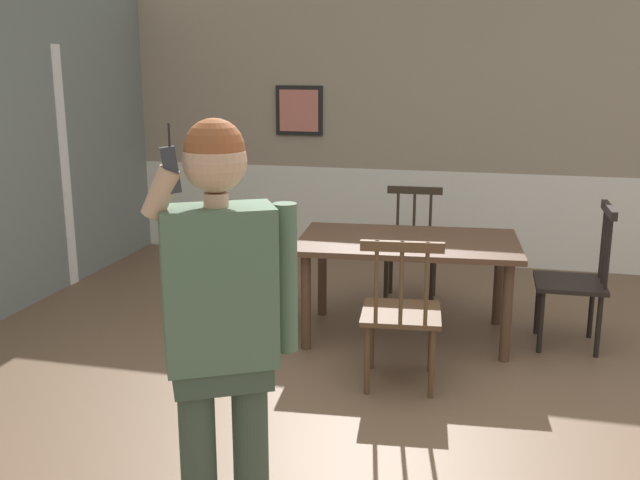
% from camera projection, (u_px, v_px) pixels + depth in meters
% --- Properties ---
extents(ground_plane, '(7.56, 7.56, 0.00)m').
position_uv_depth(ground_plane, '(386.00, 416.00, 4.14)').
color(ground_plane, brown).
extents(room_back_partition, '(6.42, 0.17, 2.70)m').
position_uv_depth(room_back_partition, '(444.00, 132.00, 7.08)').
color(room_back_partition, gray).
rests_on(room_back_partition, ground_plane).
extents(dining_table, '(1.62, 1.05, 0.73)m').
position_uv_depth(dining_table, '(408.00, 252.00, 5.21)').
color(dining_table, '#4C3323').
rests_on(dining_table, ground_plane).
extents(chair_near_window, '(0.52, 0.52, 0.94)m').
position_uv_depth(chair_near_window, '(250.00, 269.00, 5.43)').
color(chair_near_window, '#2D2319').
rests_on(chair_near_window, ground_plane).
extents(chair_by_doorway, '(0.48, 0.48, 1.02)m').
position_uv_depth(chair_by_doorway, '(576.00, 279.00, 5.07)').
color(chair_by_doorway, black).
rests_on(chair_by_doorway, ground_plane).
extents(chair_at_table_head, '(0.48, 0.48, 0.94)m').
position_uv_depth(chair_at_table_head, '(412.00, 245.00, 6.07)').
color(chair_at_table_head, '#2D2319').
rests_on(chair_at_table_head, ground_plane).
extents(chair_opposite_corner, '(0.53, 0.53, 0.96)m').
position_uv_depth(chair_opposite_corner, '(401.00, 312.00, 4.44)').
color(chair_opposite_corner, '#513823').
rests_on(chair_opposite_corner, ground_plane).
extents(person_figure, '(0.50, 0.39, 1.76)m').
position_uv_depth(person_figure, '(222.00, 318.00, 2.71)').
color(person_figure, '#3A493A').
rests_on(person_figure, ground_plane).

